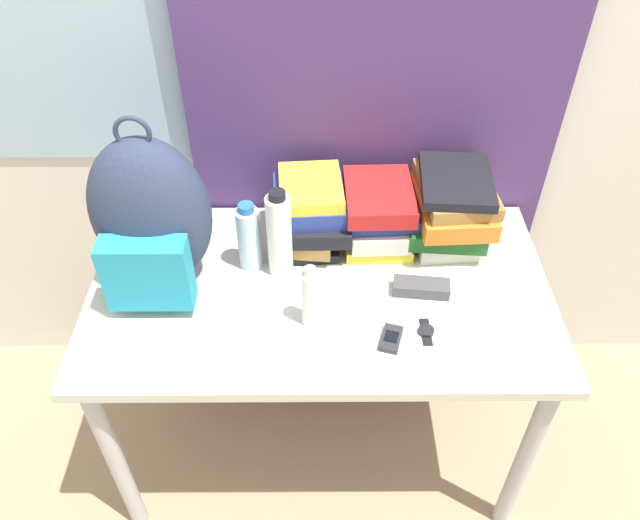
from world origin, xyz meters
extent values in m
cube|color=silver|center=(0.00, 0.79, 1.25)|extent=(6.00, 0.05, 2.50)
cube|color=#9EBCD1|center=(-0.50, 0.76, 1.30)|extent=(1.10, 0.01, 0.80)
cube|color=#4C336B|center=(0.16, 0.73, 1.25)|extent=(1.07, 0.04, 2.50)
cube|color=beige|center=(0.00, 0.35, 0.73)|extent=(1.26, 0.70, 0.03)
cylinder|color=#B2B2B7|center=(-0.57, 0.06, 0.36)|extent=(0.05, 0.05, 0.71)
cylinder|color=#B2B2B7|center=(0.57, 0.06, 0.36)|extent=(0.05, 0.05, 0.71)
cylinder|color=#B2B2B7|center=(-0.57, 0.65, 0.36)|extent=(0.05, 0.05, 0.71)
cylinder|color=#B2B2B7|center=(0.57, 0.65, 0.36)|extent=(0.05, 0.05, 0.71)
ellipsoid|color=#2D3851|center=(-0.43, 0.40, 0.96)|extent=(0.31, 0.22, 0.44)
cube|color=teal|center=(-0.43, 0.27, 0.88)|extent=(0.22, 0.08, 0.20)
torus|color=#2D3851|center=(-0.43, 0.40, 1.20)|extent=(0.09, 0.01, 0.09)
cube|color=black|center=(-0.04, 0.55, 0.76)|extent=(0.20, 0.24, 0.03)
cube|color=olive|center=(-0.04, 0.55, 0.79)|extent=(0.19, 0.27, 0.04)
cube|color=black|center=(-0.02, 0.56, 0.84)|extent=(0.22, 0.27, 0.05)
cube|color=navy|center=(-0.03, 0.55, 0.89)|extent=(0.21, 0.23, 0.05)
cube|color=yellow|center=(-0.03, 0.55, 0.93)|extent=(0.19, 0.22, 0.04)
cube|color=yellow|center=(0.17, 0.56, 0.76)|extent=(0.19, 0.25, 0.04)
cube|color=silver|center=(0.17, 0.55, 0.81)|extent=(0.18, 0.23, 0.05)
cube|color=navy|center=(0.17, 0.56, 0.86)|extent=(0.22, 0.22, 0.04)
cube|color=red|center=(0.17, 0.55, 0.90)|extent=(0.19, 0.24, 0.05)
cube|color=silver|center=(0.38, 0.56, 0.77)|extent=(0.22, 0.25, 0.05)
cube|color=#1E5623|center=(0.36, 0.56, 0.82)|extent=(0.24, 0.28, 0.05)
cube|color=orange|center=(0.38, 0.55, 0.87)|extent=(0.22, 0.28, 0.06)
cube|color=olive|center=(0.38, 0.56, 0.92)|extent=(0.22, 0.28, 0.04)
cube|color=black|center=(0.38, 0.55, 0.95)|extent=(0.21, 0.26, 0.03)
cylinder|color=silver|center=(-0.19, 0.44, 0.84)|extent=(0.06, 0.06, 0.19)
cylinder|color=#286BB7|center=(-0.19, 0.44, 0.95)|extent=(0.04, 0.04, 0.02)
cylinder|color=white|center=(-0.11, 0.42, 0.87)|extent=(0.07, 0.07, 0.25)
cylinder|color=black|center=(-0.11, 0.42, 1.01)|extent=(0.04, 0.04, 0.02)
cylinder|color=white|center=(-0.02, 0.23, 0.83)|extent=(0.05, 0.05, 0.17)
cylinder|color=white|center=(-0.02, 0.23, 0.92)|extent=(0.03, 0.03, 0.02)
cube|color=#2D2D33|center=(0.18, 0.16, 0.75)|extent=(0.07, 0.09, 0.02)
cube|color=black|center=(0.18, 0.16, 0.76)|extent=(0.04, 0.05, 0.00)
cube|color=#47474C|center=(0.27, 0.33, 0.76)|extent=(0.16, 0.07, 0.04)
cube|color=black|center=(0.27, 0.19, 0.75)|extent=(0.02, 0.09, 0.00)
cylinder|color=#232328|center=(0.27, 0.19, 0.75)|extent=(0.04, 0.04, 0.01)
camera|label=1|loc=(-0.01, -0.85, 1.95)|focal=35.00mm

